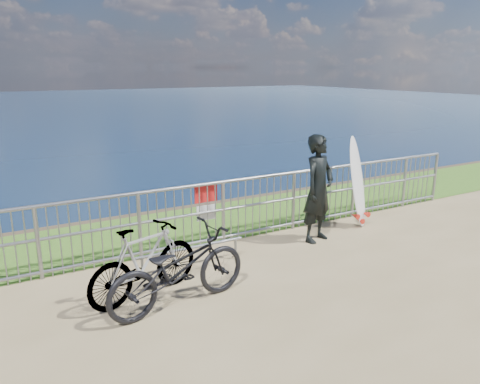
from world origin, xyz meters
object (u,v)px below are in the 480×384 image
surfer (319,189)px  bicycle_far (144,262)px  surfboard (358,185)px  bicycle_near (178,269)px

surfer → bicycle_far: size_ratio=1.12×
surfboard → bicycle_far: surfboard is taller
bicycle_far → surfer: bearing=-97.0°
surfer → surfboard: 1.21m
surfer → bicycle_far: 3.43m
surfboard → bicycle_near: size_ratio=0.89×
bicycle_near → surfboard: bearing=-81.6°
surfer → bicycle_near: 3.26m
bicycle_near → surfer: bearing=-80.0°
surfer → surfboard: (1.17, 0.26, -0.14)m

